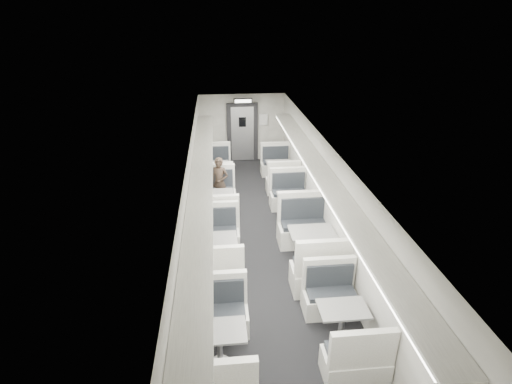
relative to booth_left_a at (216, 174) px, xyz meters
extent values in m
cube|color=black|center=(1.00, -3.75, -0.43)|extent=(3.00, 12.00, 0.12)
cube|color=silver|center=(1.00, -3.75, 2.09)|extent=(3.00, 12.00, 0.12)
cube|color=silver|center=(1.00, 2.31, 0.83)|extent=(3.00, 0.12, 2.40)
cube|color=silver|center=(-0.56, -3.75, 0.83)|extent=(0.12, 12.00, 2.40)
cube|color=silver|center=(2.56, -3.75, 0.83)|extent=(0.12, 12.00, 2.40)
cube|color=white|center=(0.00, -0.75, -0.15)|extent=(1.02, 0.57, 0.43)
cube|color=black|center=(0.00, -0.72, 0.11)|extent=(0.90, 0.45, 0.10)
cube|color=white|center=(0.00, -0.96, 0.40)|extent=(1.02, 0.12, 0.67)
cube|color=white|center=(0.00, 0.75, -0.15)|extent=(1.02, 0.57, 0.43)
cube|color=black|center=(0.00, 0.72, 0.11)|extent=(0.90, 0.45, 0.10)
cube|color=white|center=(0.00, 0.96, 0.40)|extent=(1.02, 0.12, 0.67)
cylinder|color=silver|center=(0.00, 0.00, -0.04)|extent=(0.10, 0.10, 0.66)
cylinder|color=silver|center=(0.00, 0.00, -0.36)|extent=(0.35, 0.35, 0.03)
cube|color=gray|center=(0.00, 0.00, 0.33)|extent=(0.85, 0.58, 0.04)
cube|color=white|center=(0.00, -3.09, -0.14)|extent=(1.08, 0.60, 0.46)
cube|color=black|center=(0.00, -3.06, 0.14)|extent=(0.96, 0.48, 0.10)
cube|color=white|center=(0.00, -3.31, 0.45)|extent=(1.08, 0.12, 0.71)
cube|color=white|center=(0.00, -1.51, -0.14)|extent=(1.08, 0.60, 0.46)
cube|color=black|center=(0.00, -1.54, 0.14)|extent=(0.96, 0.48, 0.10)
cube|color=white|center=(0.00, -1.29, 0.45)|extent=(1.08, 0.12, 0.71)
cylinder|color=silver|center=(0.00, -2.30, -0.02)|extent=(0.10, 0.10, 0.70)
cylinder|color=silver|center=(0.00, -2.30, -0.35)|extent=(0.37, 0.37, 0.03)
cube|color=gray|center=(0.00, -2.30, 0.37)|extent=(0.90, 0.61, 0.04)
cube|color=white|center=(0.00, -5.17, -0.16)|extent=(1.01, 0.56, 0.43)
cube|color=black|center=(0.00, -5.14, 0.11)|extent=(0.90, 0.45, 0.10)
cube|color=white|center=(0.00, -5.38, 0.39)|extent=(1.01, 0.11, 0.67)
cube|color=white|center=(0.00, -3.69, -0.16)|extent=(1.01, 0.56, 0.43)
cube|color=black|center=(0.00, -3.71, 0.11)|extent=(0.90, 0.45, 0.10)
cube|color=white|center=(0.00, -3.48, 0.39)|extent=(1.01, 0.11, 0.67)
cylinder|color=silver|center=(0.00, -4.43, -0.04)|extent=(0.10, 0.10, 0.66)
cylinder|color=silver|center=(0.00, -4.43, -0.36)|extent=(0.34, 0.34, 0.03)
cube|color=gray|center=(0.00, -4.43, 0.33)|extent=(0.84, 0.57, 0.04)
cube|color=black|center=(0.00, -7.75, 0.10)|extent=(0.88, 0.44, 0.09)
cube|color=white|center=(0.00, -7.98, 0.38)|extent=(0.99, 0.11, 0.65)
cube|color=white|center=(0.00, -6.32, -0.16)|extent=(0.99, 0.55, 0.42)
cube|color=black|center=(0.00, -6.35, 0.10)|extent=(0.88, 0.44, 0.09)
cube|color=white|center=(0.00, -6.12, 0.38)|extent=(0.99, 0.11, 0.65)
cylinder|color=silver|center=(0.00, -7.05, -0.05)|extent=(0.09, 0.09, 0.64)
cylinder|color=silver|center=(0.00, -7.05, -0.36)|extent=(0.34, 0.34, 0.03)
cube|color=gray|center=(0.00, -7.05, 0.31)|extent=(0.82, 0.56, 0.04)
cube|color=white|center=(2.00, -0.72, -0.16)|extent=(0.97, 0.54, 0.41)
cube|color=black|center=(2.00, -0.70, 0.09)|extent=(0.86, 0.43, 0.09)
cube|color=white|center=(2.00, -0.92, 0.37)|extent=(0.97, 0.11, 0.64)
cube|color=white|center=(2.00, 0.71, -0.16)|extent=(0.97, 0.54, 0.41)
cube|color=black|center=(2.00, 0.68, 0.09)|extent=(0.86, 0.43, 0.09)
cube|color=white|center=(2.00, 0.91, 0.37)|extent=(0.97, 0.11, 0.64)
cylinder|color=silver|center=(2.00, -0.01, -0.05)|extent=(0.09, 0.09, 0.63)
cylinder|color=silver|center=(2.00, -0.01, -0.36)|extent=(0.33, 0.33, 0.03)
cube|color=gray|center=(2.00, -0.01, 0.30)|extent=(0.81, 0.55, 0.04)
cube|color=white|center=(2.00, -3.27, -0.15)|extent=(1.02, 0.57, 0.43)
cube|color=black|center=(2.00, -3.24, 0.11)|extent=(0.91, 0.45, 0.10)
cube|color=white|center=(2.00, -3.47, 0.40)|extent=(1.02, 0.12, 0.67)
cube|color=white|center=(2.00, -1.76, -0.15)|extent=(1.02, 0.57, 0.43)
cube|color=black|center=(2.00, -1.79, 0.11)|extent=(0.91, 0.45, 0.10)
cube|color=white|center=(2.00, -1.56, 0.40)|extent=(1.02, 0.12, 0.67)
cylinder|color=silver|center=(2.00, -2.52, -0.04)|extent=(0.10, 0.10, 0.66)
cylinder|color=silver|center=(2.00, -2.52, -0.36)|extent=(0.35, 0.35, 0.03)
cube|color=gray|center=(2.00, -2.52, 0.33)|extent=(0.85, 0.58, 0.04)
cube|color=white|center=(2.00, -5.36, -0.13)|extent=(1.15, 0.64, 0.49)
cube|color=black|center=(2.00, -5.33, 0.17)|extent=(1.02, 0.51, 0.11)
cube|color=white|center=(2.00, -5.60, 0.50)|extent=(1.15, 0.13, 0.76)
cube|color=white|center=(2.00, -3.67, -0.13)|extent=(1.15, 0.64, 0.49)
cube|color=black|center=(2.00, -3.71, 0.17)|extent=(1.02, 0.51, 0.11)
cube|color=white|center=(2.00, -3.44, 0.50)|extent=(1.15, 0.13, 0.76)
cylinder|color=silver|center=(2.00, -4.52, 0.00)|extent=(0.11, 0.11, 0.75)
cylinder|color=silver|center=(2.00, -4.52, -0.35)|extent=(0.39, 0.39, 0.03)
cube|color=gray|center=(2.00, -4.52, 0.42)|extent=(0.95, 0.65, 0.04)
cube|color=white|center=(2.00, -7.45, -0.17)|extent=(0.96, 0.53, 0.41)
cube|color=black|center=(2.00, -7.42, 0.08)|extent=(0.85, 0.43, 0.09)
cube|color=white|center=(2.00, -7.65, 0.35)|extent=(0.96, 0.11, 0.63)
cube|color=white|center=(2.00, -6.04, -0.17)|extent=(0.96, 0.53, 0.41)
cube|color=black|center=(2.00, -6.07, 0.08)|extent=(0.85, 0.43, 0.09)
cube|color=white|center=(2.00, -5.84, 0.35)|extent=(0.96, 0.11, 0.63)
cylinder|color=silver|center=(2.00, -6.75, -0.06)|extent=(0.09, 0.09, 0.62)
cylinder|color=silver|center=(2.00, -6.75, -0.36)|extent=(0.33, 0.33, 0.03)
cube|color=gray|center=(2.00, -6.75, 0.29)|extent=(0.80, 0.54, 0.04)
imported|color=black|center=(0.11, -1.45, 0.33)|extent=(0.60, 0.49, 1.40)
cube|color=black|center=(-0.49, -0.35, 0.98)|extent=(0.02, 1.18, 0.84)
cube|color=black|center=(-0.49, -2.55, 0.98)|extent=(0.02, 1.18, 0.84)
cube|color=black|center=(-0.49, -4.75, 0.98)|extent=(0.02, 1.18, 0.84)
cube|color=black|center=(-0.49, -6.95, 0.98)|extent=(0.02, 1.18, 0.84)
cube|color=white|center=(-0.26, -4.05, 1.55)|extent=(0.46, 10.40, 0.05)
cube|color=white|center=(-0.06, -4.05, 1.50)|extent=(0.05, 10.20, 0.04)
cube|color=white|center=(2.26, -4.05, 1.55)|extent=(0.46, 10.40, 0.05)
cube|color=white|center=(2.06, -4.05, 1.50)|extent=(0.05, 10.20, 0.04)
cube|color=black|center=(1.00, 2.19, 0.68)|extent=(1.10, 0.10, 2.10)
cube|color=silver|center=(1.00, 2.16, 0.63)|extent=(0.80, 0.05, 1.95)
cube|color=black|center=(1.00, 2.12, 1.08)|extent=(0.25, 0.02, 0.35)
cube|color=black|center=(1.00, 1.70, 1.91)|extent=(0.62, 0.10, 0.16)
cube|color=white|center=(1.00, 1.64, 1.91)|extent=(0.54, 0.02, 0.10)
cube|color=silver|center=(1.75, 2.17, 1.13)|extent=(0.32, 0.02, 0.40)
camera|label=1|loc=(0.10, -11.62, 4.67)|focal=28.00mm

